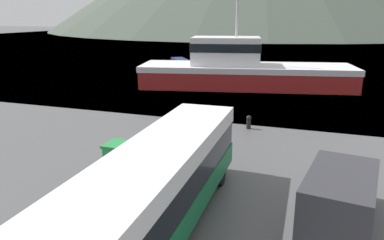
% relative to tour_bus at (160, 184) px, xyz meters
% --- Properties ---
extents(water_surface, '(240.00, 240.00, 0.00)m').
position_rel_tour_bus_xyz_m(water_surface, '(1.79, 133.59, -1.73)').
color(water_surface, slate).
rests_on(water_surface, ground).
extents(tour_bus, '(2.77, 11.88, 3.06)m').
position_rel_tour_bus_xyz_m(tour_bus, '(0.00, 0.00, 0.00)').
color(tour_bus, '#146B3D').
rests_on(tour_bus, ground).
extents(delivery_van, '(2.81, 5.74, 2.29)m').
position_rel_tour_bus_xyz_m(delivery_van, '(5.67, 1.98, -0.52)').
color(delivery_van, '#2D2D33').
rests_on(delivery_van, ground).
extents(fishing_boat, '(21.90, 10.30, 11.53)m').
position_rel_tour_bus_xyz_m(fishing_boat, '(-2.93, 27.05, 0.10)').
color(fishing_boat, maroon).
rests_on(fishing_boat, water_surface).
extents(storage_bin, '(1.52, 1.32, 1.19)m').
position_rel_tour_bus_xyz_m(storage_bin, '(-4.02, 4.50, -1.13)').
color(storage_bin, green).
rests_on(storage_bin, ground).
extents(small_boat, '(4.71, 5.81, 1.05)m').
position_rel_tour_bus_xyz_m(small_boat, '(-14.25, 39.74, -1.21)').
color(small_boat, '#19234C').
rests_on(small_boat, water_surface).
extents(mooring_bollard, '(0.33, 0.33, 0.88)m').
position_rel_tour_bus_xyz_m(mooring_bollard, '(0.57, 12.77, -1.26)').
color(mooring_bollard, black).
rests_on(mooring_bollard, ground).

